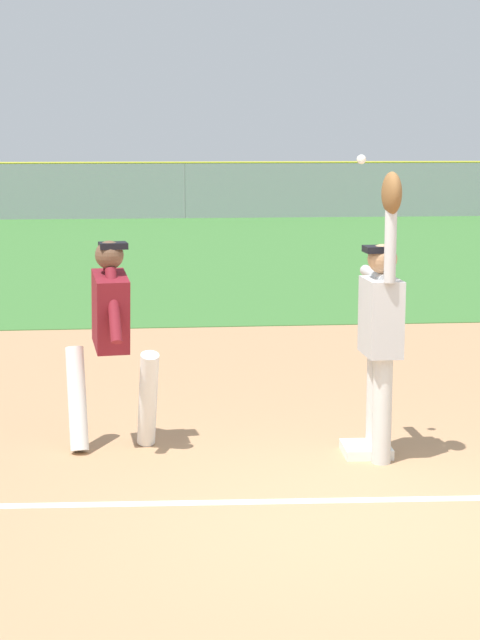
% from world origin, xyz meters
% --- Properties ---
extents(ground_plane, '(81.29, 81.29, 0.00)m').
position_xyz_m(ground_plane, '(0.00, 0.00, 0.00)').
color(ground_plane, tan).
extents(outfield_grass, '(50.69, 19.20, 0.01)m').
position_xyz_m(outfield_grass, '(0.00, 16.84, 0.01)').
color(outfield_grass, '#3D7533').
rests_on(outfield_grass, ground_plane).
extents(first_base, '(0.39, 0.39, 0.08)m').
position_xyz_m(first_base, '(0.36, 1.38, 0.04)').
color(first_base, white).
rests_on(first_base, ground_plane).
extents(fielder, '(0.28, 0.89, 2.28)m').
position_xyz_m(fielder, '(0.42, 1.23, 1.12)').
color(fielder, silver).
rests_on(fielder, ground_plane).
extents(runner, '(0.79, 0.85, 1.72)m').
position_xyz_m(runner, '(-1.68, 1.72, 1.00)').
color(runner, white).
rests_on(runner, ground_plane).
extents(baseball, '(0.07, 0.07, 0.07)m').
position_xyz_m(baseball, '(0.29, 1.47, 2.36)').
color(baseball, white).
extents(outfield_fence, '(50.77, 0.08, 1.77)m').
position_xyz_m(outfield_fence, '(-0.00, 26.44, 0.88)').
color(outfield_fence, '#93999E').
rests_on(outfield_fence, ground_plane).
extents(parked_car_white, '(4.56, 2.43, 1.25)m').
position_xyz_m(parked_car_white, '(-2.62, 30.88, 0.67)').
color(parked_car_white, white).
rests_on(parked_car_white, ground_plane).
extents(parked_car_silver, '(4.57, 2.48, 1.25)m').
position_xyz_m(parked_car_silver, '(2.90, 30.72, 0.67)').
color(parked_car_silver, '#B7B7BC').
rests_on(parked_car_silver, ground_plane).
extents(parked_car_red, '(4.58, 2.49, 1.25)m').
position_xyz_m(parked_car_red, '(8.49, 30.38, 0.67)').
color(parked_car_red, '#B21E1E').
rests_on(parked_car_red, ground_plane).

